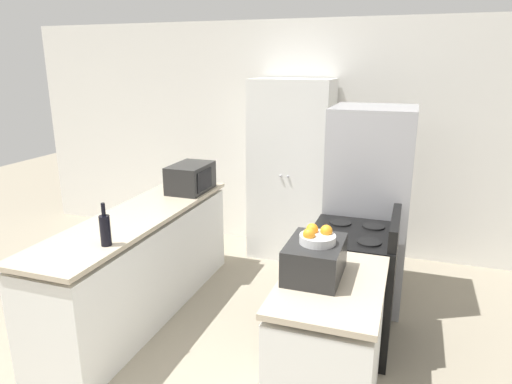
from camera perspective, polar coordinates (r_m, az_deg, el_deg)
wall_back at (r=5.33m, az=5.27°, el=6.75°), size 7.00×0.06×2.60m
counter_left at (r=4.14m, az=-14.16°, el=-8.88°), size 0.60×2.35×0.92m
counter_right at (r=2.97m, az=8.98°, el=-19.19°), size 0.60×0.95×0.92m
pantry_cabinet at (r=5.08m, az=4.42°, el=2.74°), size 0.86×0.58×1.98m
stove at (r=3.68m, az=11.74°, el=-11.53°), size 0.66×0.70×1.08m
refrigerator at (r=4.22m, az=13.84°, el=-1.81°), size 0.73×0.73×1.78m
microwave at (r=4.53m, az=-8.16°, el=1.78°), size 0.34×0.50×0.27m
wine_bottle at (r=3.32m, az=-18.33°, el=-4.46°), size 0.07×0.07×0.31m
toaster_oven at (r=2.75m, az=7.34°, el=-8.31°), size 0.33×0.44×0.21m
fruit_bowl at (r=2.69m, az=7.63°, el=-5.54°), size 0.21×0.21×0.10m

